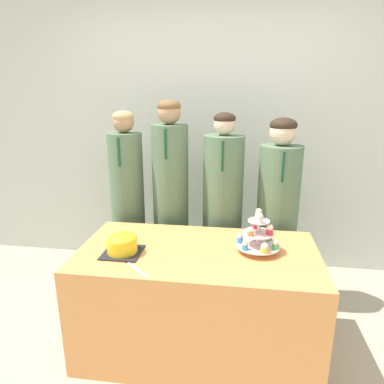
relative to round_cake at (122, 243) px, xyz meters
The scene contains 9 objects.
wall_back 1.58m from the round_cake, 71.97° to the left, with size 9.00×0.06×2.70m.
table 0.63m from the round_cake, 13.39° to the left, with size 1.51×0.79×0.71m.
round_cake is the anchor object (origin of this frame).
cake_knife 0.16m from the round_cake, 57.42° to the right, with size 0.23×0.22×0.01m.
cupcake_stand 0.84m from the round_cake, 10.11° to the left, with size 0.28×0.28×0.27m.
student_0 0.76m from the round_cake, 105.54° to the left, with size 0.27×0.28×1.54m.
student_1 0.75m from the round_cake, 77.91° to the left, with size 0.28×0.29×1.62m.
student_2 0.94m from the round_cake, 51.94° to the left, with size 0.31×0.32×1.53m.
student_3 1.24m from the round_cake, 36.25° to the left, with size 0.32×0.32×1.50m.
Camera 1 is at (0.24, -1.56, 1.67)m, focal length 32.00 mm.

